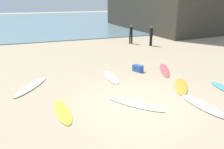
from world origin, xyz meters
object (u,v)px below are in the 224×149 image
object	(u,v)px
surfboard_3	(164,70)
beachgoer_mid	(151,35)
beachgoer_near	(131,33)
surfboard_1	(111,77)
surfboard_4	(203,106)
surfboard_7	(181,86)
surfboard_6	(134,104)
surfboard_2	(31,87)
surfboard_5	(63,112)
beach_cooler	(138,68)

from	to	relation	value
surfboard_3	beachgoer_mid	world-z (taller)	beachgoer_mid
beachgoer_near	surfboard_1	bearing A→B (deg)	-126.31
surfboard_4	surfboard_7	size ratio (longest dim) A/B	1.05
beachgoer_near	surfboard_6	bearing A→B (deg)	-119.23
surfboard_1	surfboard_3	size ratio (longest dim) A/B	0.78
surfboard_1	beachgoer_near	bearing A→B (deg)	61.53
surfboard_3	surfboard_4	world-z (taller)	surfboard_4
surfboard_6	surfboard_7	world-z (taller)	same
surfboard_7	surfboard_6	bearing A→B (deg)	51.96
surfboard_2	surfboard_4	xyz separation A→B (m)	(6.31, -4.36, 0.00)
surfboard_3	surfboard_5	xyz separation A→B (m)	(-6.31, -3.00, -0.00)
surfboard_3	surfboard_4	distance (m)	4.56
surfboard_2	surfboard_4	world-z (taller)	surfboard_4
surfboard_5	surfboard_6	distance (m)	2.81
surfboard_7	beachgoer_mid	distance (m)	9.45
surfboard_1	surfboard_5	distance (m)	4.15
surfboard_7	surfboard_2	bearing A→B (deg)	15.38
surfboard_1	beachgoer_mid	size ratio (longest dim) A/B	1.16
surfboard_6	surfboard_7	size ratio (longest dim) A/B	1.16
surfboard_1	surfboard_6	bearing A→B (deg)	-90.66
surfboard_4	beachgoer_near	size ratio (longest dim) A/B	1.35
surfboard_5	surfboard_7	distance (m)	5.72
beach_cooler	surfboard_4	bearing A→B (deg)	-84.43
surfboard_5	surfboard_7	bearing A→B (deg)	-177.81
surfboard_2	surfboard_6	distance (m)	5.06
surfboard_5	surfboard_3	bearing A→B (deg)	-158.17
surfboard_1	surfboard_6	xyz separation A→B (m)	(-0.18, -3.23, -0.00)
surfboard_3	beachgoer_near	size ratio (longest dim) A/B	1.52
surfboard_1	beach_cooler	xyz separation A→B (m)	(1.80, 0.47, 0.15)
beachgoer_mid	surfboard_7	bearing A→B (deg)	34.79
surfboard_1	beachgoer_mid	world-z (taller)	beachgoer_mid
surfboard_5	surfboard_2	bearing A→B (deg)	-73.52
surfboard_2	surfboard_5	xyz separation A→B (m)	(1.07, -2.93, -0.01)
beachgoer_mid	beach_cooler	size ratio (longest dim) A/B	3.07
surfboard_3	beachgoer_near	world-z (taller)	beachgoer_near
beachgoer_near	surfboard_4	bearing A→B (deg)	-106.89
surfboard_6	surfboard_7	bearing A→B (deg)	-22.01
surfboard_4	surfboard_5	distance (m)	5.42
beachgoer_near	beach_cooler	bearing A→B (deg)	-117.03
surfboard_3	surfboard_6	xyz separation A→B (m)	(-3.53, -3.34, -0.00)
beachgoer_mid	surfboard_3	bearing A→B (deg)	32.56
surfboard_1	surfboard_2	size ratio (longest dim) A/B	0.78
surfboard_2	beachgoer_near	xyz separation A→B (m)	(8.82, 7.93, 0.90)
surfboard_2	surfboard_5	bearing A→B (deg)	143.29
surfboard_1	beach_cooler	world-z (taller)	beach_cooler
surfboard_1	surfboard_7	world-z (taller)	surfboard_1
surfboard_3	surfboard_5	world-z (taller)	surfboard_3
surfboard_2	surfboard_5	size ratio (longest dim) A/B	1.25
surfboard_4	beach_cooler	size ratio (longest dim) A/B	4.07
surfboard_5	beachgoer_mid	bearing A→B (deg)	-137.38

